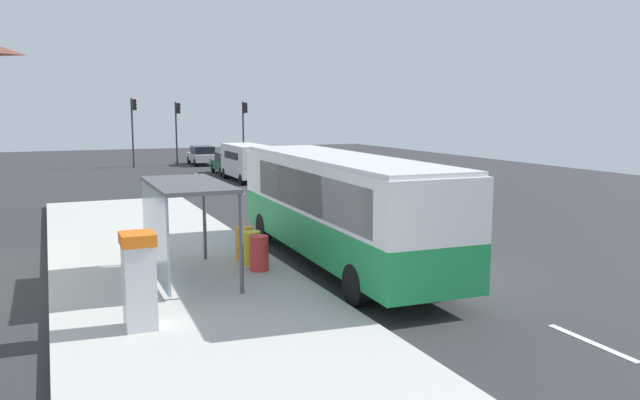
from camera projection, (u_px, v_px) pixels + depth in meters
ground_plane at (262, 205)px, 30.56m from camera, size 56.00×92.00×0.04m
sidewalk_platform at (173, 276)px, 17.13m from camera, size 6.20×30.00×0.18m
lane_stripe_seg_0 at (592, 342)px, 12.46m from camera, size 0.16×2.20×0.01m
lane_stripe_seg_1 at (445, 280)px, 17.01m from camera, size 0.16×2.20×0.01m
lane_stripe_seg_2 at (361, 244)px, 21.55m from camera, size 0.16×2.20×0.01m
lane_stripe_seg_3 at (306, 220)px, 26.10m from camera, size 0.16×2.20×0.01m
lane_stripe_seg_4 at (267, 204)px, 30.65m from camera, size 0.16×2.20×0.01m
lane_stripe_seg_5 at (238, 191)px, 35.20m from camera, size 0.16×2.20×0.01m
lane_stripe_seg_6 at (216, 182)px, 39.75m from camera, size 0.16×2.20×0.01m
lane_stripe_seg_7 at (198, 174)px, 44.30m from camera, size 0.16×2.20×0.01m
bus at (338, 203)px, 18.35m from camera, size 2.86×11.08×3.21m
white_van at (247, 160)px, 40.15m from camera, size 2.05×5.21×2.30m
sedan_near at (202, 155)px, 52.01m from camera, size 1.96×4.46×1.52m
sedan_far at (229, 163)px, 44.49m from camera, size 2.01×4.48×1.52m
ticket_machine at (139, 280)px, 12.65m from camera, size 0.66×0.76×1.94m
recycling_bin_red at (259, 253)px, 17.29m from camera, size 0.52×0.52×0.95m
recycling_bin_yellow at (251, 248)px, 17.92m from camera, size 0.52×0.52×0.95m
recycling_bin_orange at (244, 243)px, 18.56m from camera, size 0.52×0.52×0.95m
traffic_light_near_side at (244, 123)px, 51.64m from camera, size 0.49×0.28×5.11m
traffic_light_far_side at (133, 122)px, 48.99m from camera, size 0.49×0.28×5.35m
traffic_light_median at (177, 123)px, 51.11m from camera, size 0.49×0.28×5.08m
bus_shelter at (176, 206)px, 16.18m from camera, size 1.80×4.00×2.50m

